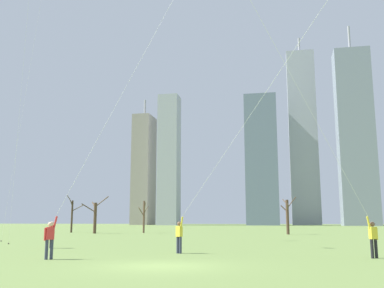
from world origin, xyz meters
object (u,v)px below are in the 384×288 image
(kite_flyer_midfield_center_blue, at_px, (329,153))
(bare_tree_leftmost, at_px, (288,215))
(kite_flyer_midfield_left_green, at_px, (211,186))
(kite_flyer_foreground_left_pink, at_px, (89,163))
(bare_tree_far_right_edge, at_px, (95,216))
(bare_tree_left_of_center, at_px, (144,216))
(bare_tree_rightmost, at_px, (72,215))
(bystander_watching_nearby, at_px, (52,233))

(kite_flyer_midfield_center_blue, bearing_deg, bare_tree_leftmost, 92.16)
(kite_flyer_midfield_left_green, relative_size, bare_tree_leftmost, 3.29)
(kite_flyer_midfield_center_blue, xyz_separation_m, kite_flyer_foreground_left_pink, (-10.83, -1.59, -0.39))
(bare_tree_far_right_edge, xyz_separation_m, bare_tree_left_of_center, (5.52, 3.70, 0.08))
(bare_tree_far_right_edge, relative_size, bare_tree_leftmost, 1.06)
(bare_tree_far_right_edge, height_order, bare_tree_leftmost, bare_tree_far_right_edge)
(bare_tree_left_of_center, bearing_deg, bare_tree_leftmost, -7.85)
(kite_flyer_midfield_center_blue, relative_size, bare_tree_leftmost, 4.18)
(kite_flyer_midfield_left_green, xyz_separation_m, kite_flyer_foreground_left_pink, (-5.31, -2.36, 0.99))
(kite_flyer_midfield_center_blue, xyz_separation_m, bare_tree_rightmost, (-31.17, 38.12, -2.19))
(bare_tree_rightmost, distance_m, bare_tree_leftmost, 29.95)
(kite_flyer_foreground_left_pink, relative_size, bare_tree_far_right_edge, 4.24)
(bystander_watching_nearby, distance_m, bare_tree_far_right_edge, 31.19)
(bare_tree_left_of_center, bearing_deg, bare_tree_far_right_edge, -146.17)
(bare_tree_leftmost, bearing_deg, kite_flyer_midfield_left_green, -96.86)
(bare_tree_leftmost, relative_size, bare_tree_left_of_center, 1.06)
(bystander_watching_nearby, height_order, bare_tree_leftmost, bare_tree_leftmost)
(kite_flyer_midfield_center_blue, bearing_deg, bare_tree_far_right_edge, 127.17)
(bystander_watching_nearby, distance_m, bare_tree_leftmost, 33.95)
(bare_tree_rightmost, xyz_separation_m, bare_tree_far_right_edge, (5.05, -3.67, -0.24))
(bare_tree_leftmost, bearing_deg, kite_flyer_foreground_left_pink, -104.36)
(kite_flyer_midfield_left_green, xyz_separation_m, bare_tree_rightmost, (-25.65, 37.35, -0.82))
(kite_flyer_midfield_center_blue, distance_m, bare_tree_leftmost, 35.60)
(bare_tree_rightmost, distance_m, bare_tree_far_right_edge, 6.25)
(bystander_watching_nearby, bearing_deg, kite_flyer_midfield_center_blue, -17.09)
(kite_flyer_foreground_left_pink, relative_size, bare_tree_leftmost, 4.51)
(kite_flyer_foreground_left_pink, distance_m, bare_tree_far_right_edge, 39.19)
(kite_flyer_midfield_left_green, distance_m, bare_tree_far_right_edge, 39.49)
(kite_flyer_foreground_left_pink, xyz_separation_m, bystander_watching_nearby, (-5.25, 6.53, -3.39))
(kite_flyer_foreground_left_pink, distance_m, bare_tree_rightmost, 44.65)
(kite_flyer_midfield_center_blue, bearing_deg, bystander_watching_nearby, 162.91)
(kite_flyer_midfield_left_green, height_order, bare_tree_rightmost, kite_flyer_midfield_left_green)
(bare_tree_leftmost, bearing_deg, bare_tree_far_right_edge, -177.58)
(bystander_watching_nearby, relative_size, bare_tree_far_right_edge, 0.33)
(kite_flyer_midfield_left_green, distance_m, bystander_watching_nearby, 11.62)
(bare_tree_leftmost, height_order, bare_tree_left_of_center, bare_tree_leftmost)
(kite_flyer_foreground_left_pink, distance_m, bystander_watching_nearby, 9.04)
(kite_flyer_midfield_left_green, height_order, kite_flyer_midfield_center_blue, kite_flyer_midfield_center_blue)
(kite_flyer_midfield_left_green, xyz_separation_m, kite_flyer_midfield_center_blue, (5.52, -0.77, 1.38))
(bare_tree_rightmost, relative_size, bare_tree_left_of_center, 1.19)
(kite_flyer_midfield_left_green, xyz_separation_m, bare_tree_leftmost, (4.18, 34.72, -0.98))
(kite_flyer_foreground_left_pink, relative_size, bystander_watching_nearby, 12.84)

